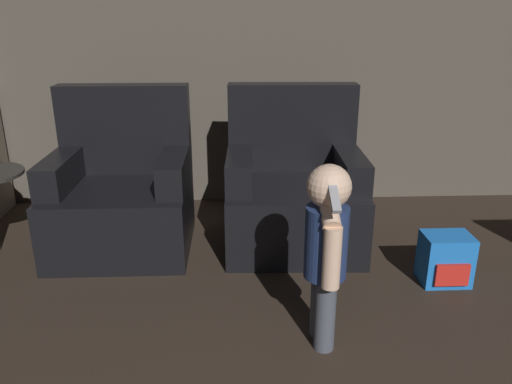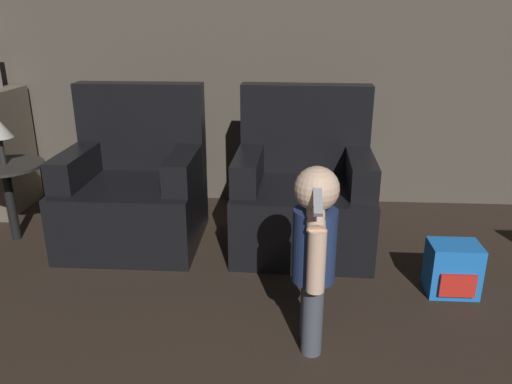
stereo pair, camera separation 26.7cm
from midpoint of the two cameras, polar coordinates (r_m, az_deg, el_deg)
The scene contains 5 objects.
wall_back at distance 3.95m, azimuth 0.04°, elevation 17.28°, with size 8.40×0.05×2.60m.
armchair_left at distance 3.41m, azimuth -17.19°, elevation -0.39°, with size 0.87×0.79×1.03m.
armchair_right at distance 3.31m, azimuth 1.99°, elevation -0.11°, with size 0.90×0.82×1.03m.
person_toddler at distance 2.21m, azimuth 4.65°, elevation -5.92°, with size 0.19×0.34×0.88m.
toy_backpack at distance 3.03m, azimuth 18.50°, elevation -7.37°, with size 0.27×0.22×0.29m.
Camera 1 is at (-0.31, 0.56, 1.48)m, focal length 35.00 mm.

